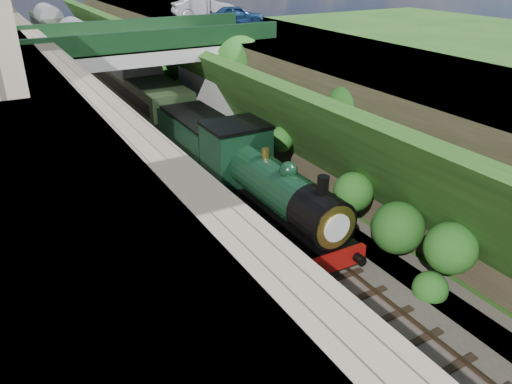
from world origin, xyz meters
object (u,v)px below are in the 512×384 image
object	(u,v)px
car_blue	(236,15)
locomotive	(267,188)
tender	(200,144)
car_silver	(204,7)
tree	(239,66)
road_bridge	(151,75)

from	to	relation	value
car_blue	locomotive	world-z (taller)	car_blue
locomotive	tender	world-z (taller)	locomotive
car_silver	locomotive	distance (m)	25.23
tender	tree	bearing A→B (deg)	42.14
road_bridge	tender	world-z (taller)	road_bridge
car_silver	road_bridge	bearing A→B (deg)	148.16
tree	tender	xyz separation A→B (m)	(-4.71, -4.26, -3.03)
road_bridge	locomotive	size ratio (longest dim) A/B	1.56
tree	tender	world-z (taller)	tree
locomotive	car_silver	bearing A→B (deg)	72.05
road_bridge	locomotive	world-z (taller)	road_bridge
road_bridge	car_silver	distance (m)	12.43
tree	road_bridge	bearing A→B (deg)	151.34
road_bridge	car_blue	xyz separation A→B (m)	(8.32, 4.07, 2.87)
car_silver	car_blue	bearing A→B (deg)	-165.99
car_silver	locomotive	size ratio (longest dim) A/B	0.50
car_blue	car_silver	bearing A→B (deg)	19.20
tree	locomotive	distance (m)	12.85
road_bridge	tender	xyz separation A→B (m)	(0.26, -6.98, -2.46)
road_bridge	tree	distance (m)	5.69
tender	car_silver	bearing A→B (deg)	64.74
car_blue	tree	bearing A→B (deg)	167.77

